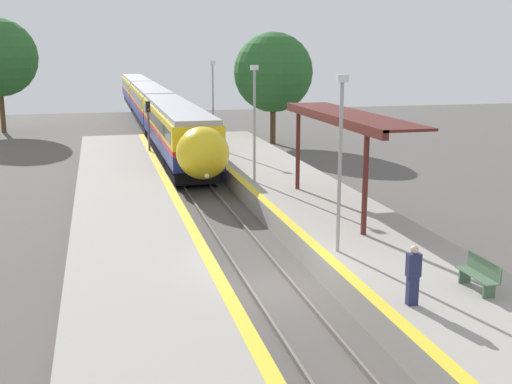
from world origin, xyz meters
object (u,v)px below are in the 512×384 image
object	(u,v)px
platform_bench	(480,274)
lamppost_far	(213,99)
person_waiting	(413,275)
lamppost_near	(340,153)
railway_signal	(149,126)
lamppost_mid	(254,117)
train	(151,104)

from	to	relation	value
platform_bench	lamppost_far	bearing A→B (deg)	95.32
person_waiting	lamppost_near	bearing A→B (deg)	92.95
railway_signal	lamppost_near	xyz separation A→B (m)	(4.33, -22.93, 1.65)
platform_bench	lamppost_mid	distance (m)	16.33
platform_bench	lamppost_mid	world-z (taller)	lamppost_mid
lamppost_near	lamppost_mid	distance (m)	11.63
platform_bench	person_waiting	size ratio (longest dim) A/B	0.98
lamppost_far	train	bearing A→B (deg)	96.54
person_waiting	lamppost_near	xyz separation A→B (m)	(-0.25, 4.77, 2.45)
platform_bench	lamppost_near	distance (m)	5.71
platform_bench	lamppost_mid	size ratio (longest dim) A/B	0.27
lamppost_mid	platform_bench	bearing A→B (deg)	-80.84
person_waiting	lamppost_mid	bearing A→B (deg)	90.86
person_waiting	railway_signal	size ratio (longest dim) A/B	0.39
person_waiting	railway_signal	distance (m)	28.08
lamppost_near	train	bearing A→B (deg)	93.12
train	lamppost_mid	bearing A→B (deg)	-85.78
platform_bench	lamppost_mid	bearing A→B (deg)	99.16
person_waiting	lamppost_far	bearing A→B (deg)	90.50
railway_signal	train	bearing A→B (deg)	84.89
person_waiting	railway_signal	world-z (taller)	railway_signal
railway_signal	lamppost_near	size ratio (longest dim) A/B	0.72
railway_signal	lamppost_far	size ratio (longest dim) A/B	0.72
lamppost_mid	lamppost_far	bearing A→B (deg)	90.00
train	lamppost_far	bearing A→B (deg)	-83.46
person_waiting	railway_signal	xyz separation A→B (m)	(-4.57, 27.70, 0.80)
train	lamppost_near	xyz separation A→B (m)	(2.41, -44.32, 2.02)
platform_bench	railway_signal	xyz separation A→B (m)	(-6.89, 27.18, 1.16)
platform_bench	lamppost_far	xyz separation A→B (m)	(-2.56, 27.51, 2.81)
person_waiting	lamppost_far	xyz separation A→B (m)	(-0.25, 28.03, 2.45)
lamppost_near	railway_signal	bearing A→B (deg)	100.69
platform_bench	lamppost_far	distance (m)	27.77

